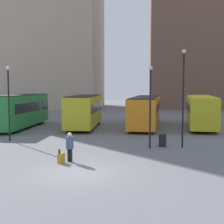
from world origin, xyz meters
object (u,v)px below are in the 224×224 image
bus_1 (85,110)px  bus_3 (201,111)px  bus_0 (20,110)px  lamp_post_2 (183,91)px  lamp_post_1 (9,97)px  trash_bin (162,140)px  suitcase (61,158)px  lamp_post_3 (150,100)px  traveler (70,144)px  bus_2 (146,110)px

bus_1 → bus_3: (11.52, 0.77, -0.03)m
bus_0 → lamp_post_2: lamp_post_2 is taller
lamp_post_1 → trash_bin: bearing=-6.0°
bus_3 → suitcase: (-10.23, -15.31, -1.44)m
suitcase → lamp_post_3: bearing=-24.6°
traveler → trash_bin: 7.22m
bus_3 → bus_1: bearing=100.1°
bus_1 → lamp_post_2: 12.83m
suitcase → bus_0: bearing=52.0°
traveler → lamp_post_1: 8.79m
traveler → trash_bin: (5.34, 4.83, -0.53)m
suitcase → lamp_post_3: (4.87, 4.45, 2.94)m
bus_2 → bus_3: bearing=-95.0°
lamp_post_2 → trash_bin: bearing=174.0°
bus_2 → traveler: 16.60m
bus_3 → trash_bin: size_ratio=11.41×
bus_1 → trash_bin: bearing=-143.8°
traveler → lamp_post_3: (4.46, 4.13, 2.26)m
trash_bin → lamp_post_2: bearing=-6.0°
bus_1 → lamp_post_1: size_ratio=1.62×
bus_1 → lamp_post_3: bearing=-149.2°
bus_3 → suitcase: bearing=152.5°
bus_0 → bus_2: bearing=-78.0°
bus_2 → suitcase: size_ratio=15.93×
suitcase → traveler: bearing=-28.9°
suitcase → lamp_post_1: bearing=64.2°
suitcase → lamp_post_2: lamp_post_2 is taller
bus_2 → lamp_post_2: 11.71m
traveler → trash_bin: traveler is taller
bus_0 → lamp_post_1: 7.92m
bus_0 → trash_bin: 16.03m
bus_2 → lamp_post_1: (-10.39, -9.96, 1.61)m
trash_bin → suitcase: bearing=-138.1°
bus_1 → bus_3: 11.54m
lamp_post_3 → lamp_post_2: bearing=14.4°
traveler → suitcase: size_ratio=2.07×
bus_2 → lamp_post_1: size_ratio=2.22×
suitcase → lamp_post_1: lamp_post_1 is taller
bus_3 → trash_bin: bearing=162.5°
bus_0 → trash_bin: size_ratio=12.05×
bus_0 → bus_2: (12.48, 2.47, -0.12)m
bus_0 → lamp_post_3: size_ratio=1.88×
suitcase → trash_bin: 7.72m
bus_2 → trash_bin: bus_2 is taller
bus_1 → trash_bin: size_ratio=10.66×
bus_0 → lamp_post_1: size_ratio=1.83×
bus_0 → bus_1: size_ratio=1.13×
bus_0 → traveler: bearing=-148.4°
bus_0 → bus_1: bus_0 is taller
lamp_post_1 → trash_bin: 11.72m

